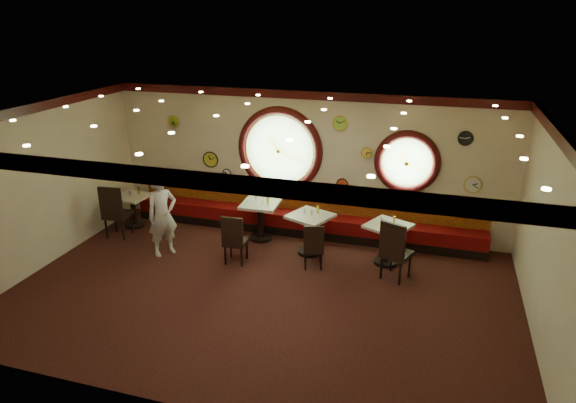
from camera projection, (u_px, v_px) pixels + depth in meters
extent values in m
cube|color=black|center=(262.00, 292.00, 9.31)|extent=(9.00, 6.00, 0.00)
cube|color=gold|center=(259.00, 117.00, 8.18)|extent=(9.00, 6.00, 0.02)
cube|color=beige|center=(306.00, 163.00, 11.43)|extent=(9.00, 0.02, 3.20)
cube|color=beige|center=(176.00, 300.00, 6.06)|extent=(9.00, 0.02, 3.20)
cube|color=beige|center=(42.00, 186.00, 9.95)|extent=(0.02, 6.00, 3.20)
cube|color=beige|center=(549.00, 243.00, 7.53)|extent=(0.02, 6.00, 3.20)
cube|color=#340909|center=(306.00, 95.00, 10.85)|extent=(9.00, 0.10, 0.18)
cube|color=#340909|center=(167.00, 177.00, 5.57)|extent=(9.00, 0.10, 0.18)
cube|color=#340909|center=(31.00, 108.00, 9.41)|extent=(0.10, 6.00, 0.18)
cube|color=#340909|center=(565.00, 142.00, 7.01)|extent=(0.10, 6.00, 0.18)
cube|color=black|center=(302.00, 229.00, 11.71)|extent=(8.00, 0.55, 0.20)
cube|color=#5B0709|center=(302.00, 219.00, 11.62)|extent=(8.00, 0.55, 0.30)
cube|color=#641007|center=(305.00, 199.00, 11.68)|extent=(8.00, 0.10, 0.55)
cylinder|color=#85C274|center=(280.00, 150.00, 11.50)|extent=(1.66, 0.02, 1.66)
torus|color=#340909|center=(280.00, 150.00, 11.49)|extent=(1.98, 0.18, 1.98)
torus|color=gold|center=(279.00, 151.00, 11.46)|extent=(1.61, 0.03, 1.61)
cylinder|color=#85C274|center=(407.00, 162.00, 10.76)|extent=(1.10, 0.02, 1.10)
torus|color=#340909|center=(407.00, 162.00, 10.75)|extent=(1.38, 0.18, 1.38)
torus|color=gold|center=(407.00, 163.00, 10.72)|extent=(1.09, 0.03, 1.09)
cylinder|color=#E0C44A|center=(367.00, 153.00, 10.91)|extent=(0.22, 0.03, 0.22)
cylinder|color=black|center=(465.00, 138.00, 10.23)|extent=(0.28, 0.03, 0.28)
cylinder|color=white|center=(227.00, 173.00, 12.05)|extent=(0.20, 0.03, 0.20)
cylinder|color=#7DB223|center=(174.00, 121.00, 11.99)|extent=(0.26, 0.03, 0.26)
cylinder|color=#CD4218|center=(342.00, 184.00, 11.31)|extent=(0.24, 0.03, 0.24)
cylinder|color=#97D442|center=(340.00, 123.00, 10.86)|extent=(0.30, 0.03, 0.30)
cylinder|color=silver|center=(473.00, 184.00, 10.49)|extent=(0.34, 0.03, 0.34)
cylinder|color=gold|center=(211.00, 159.00, 12.05)|extent=(0.36, 0.03, 0.36)
cylinder|color=black|center=(135.00, 225.00, 12.13)|extent=(0.44, 0.44, 0.06)
cylinder|color=black|center=(134.00, 211.00, 12.01)|extent=(0.12, 0.12, 0.70)
cube|color=silver|center=(132.00, 197.00, 11.88)|extent=(0.76, 0.76, 0.05)
cylinder|color=black|center=(261.00, 237.00, 11.45)|extent=(0.49, 0.49, 0.07)
cylinder|color=black|center=(261.00, 221.00, 11.31)|extent=(0.13, 0.13, 0.78)
cube|color=silver|center=(260.00, 204.00, 11.16)|extent=(0.82, 0.82, 0.06)
cylinder|color=black|center=(310.00, 252.00, 10.79)|extent=(0.50, 0.50, 0.07)
cylinder|color=black|center=(310.00, 235.00, 10.65)|extent=(0.14, 0.14, 0.79)
cube|color=silver|center=(310.00, 216.00, 10.50)|extent=(1.03, 1.03, 0.06)
cylinder|color=black|center=(386.00, 262.00, 10.36)|extent=(0.48, 0.48, 0.07)
cylinder|color=black|center=(387.00, 244.00, 10.22)|extent=(0.13, 0.13, 0.77)
cube|color=silver|center=(388.00, 226.00, 10.08)|extent=(1.02, 1.02, 0.05)
cube|color=black|center=(118.00, 215.00, 11.44)|extent=(0.56, 0.56, 0.09)
cube|color=black|center=(111.00, 202.00, 11.10)|extent=(0.52, 0.11, 0.67)
cube|color=black|center=(236.00, 242.00, 10.28)|extent=(0.46, 0.46, 0.08)
cube|color=black|center=(232.00, 231.00, 10.00)|extent=(0.44, 0.08, 0.57)
cube|color=black|center=(313.00, 248.00, 10.11)|extent=(0.49, 0.49, 0.07)
cube|color=black|center=(314.00, 239.00, 9.85)|extent=(0.39, 0.16, 0.51)
cube|color=black|center=(396.00, 254.00, 9.64)|extent=(0.65, 0.65, 0.09)
cube|color=black|center=(392.00, 240.00, 9.35)|extent=(0.49, 0.25, 0.65)
cylinder|color=silver|center=(129.00, 193.00, 11.86)|extent=(0.04, 0.04, 0.11)
cylinder|color=#BBBABF|center=(256.00, 198.00, 11.28)|extent=(0.04, 0.04, 0.11)
cylinder|color=silver|center=(305.00, 211.00, 10.55)|extent=(0.04, 0.04, 0.11)
cylinder|color=silver|center=(381.00, 220.00, 10.16)|extent=(0.04, 0.04, 0.10)
cylinder|color=silver|center=(130.00, 194.00, 11.84)|extent=(0.04, 0.04, 0.11)
cylinder|color=silver|center=(262.00, 202.00, 11.06)|extent=(0.04, 0.04, 0.10)
cylinder|color=#BBBABF|center=(312.00, 213.00, 10.46)|extent=(0.04, 0.04, 0.10)
cylinder|color=silver|center=(387.00, 224.00, 9.97)|extent=(0.04, 0.04, 0.10)
cylinder|color=yellow|center=(138.00, 190.00, 11.93)|extent=(0.06, 0.06, 0.18)
cylinder|color=gold|center=(268.00, 199.00, 11.12)|extent=(0.06, 0.06, 0.18)
cylinder|color=yellow|center=(318.00, 209.00, 10.55)|extent=(0.06, 0.06, 0.18)
cylinder|color=#C47F2E|center=(394.00, 220.00, 10.12)|extent=(0.05, 0.05, 0.15)
imported|color=silver|center=(162.00, 215.00, 10.48)|extent=(0.71, 0.75, 1.72)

